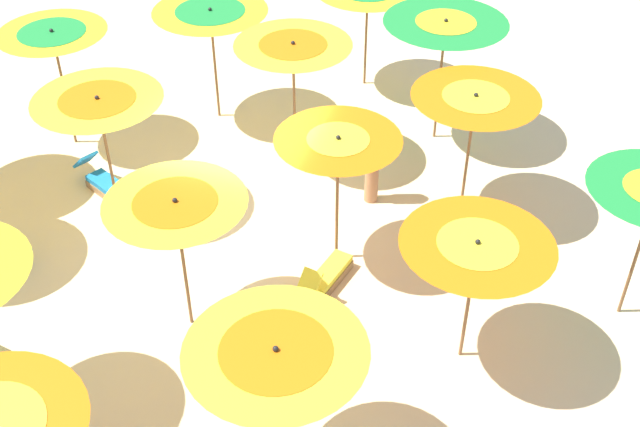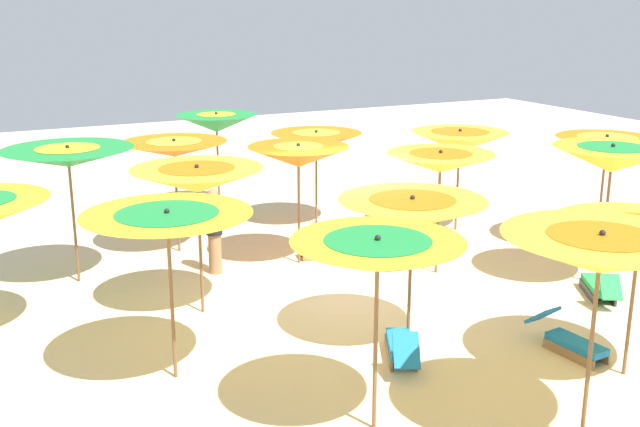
{
  "view_description": "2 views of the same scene",
  "coord_description": "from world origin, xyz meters",
  "px_view_note": "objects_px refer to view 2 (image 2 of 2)",
  "views": [
    {
      "loc": [
        4.4,
        -9.53,
        8.87
      ],
      "look_at": [
        1.64,
        -0.79,
        1.56
      ],
      "focal_mm": 45.74,
      "sensor_mm": 36.0,
      "label": 1
    },
    {
      "loc": [
        -11.23,
        5.95,
        4.91
      ],
      "look_at": [
        0.5,
        0.19,
        1.28
      ],
      "focal_mm": 43.1,
      "sensor_mm": 36.0,
      "label": 2
    }
  ],
  "objects_px": {
    "beach_umbrella_5": "(298,156)",
    "beach_umbrella_10": "(412,213)",
    "beach_umbrella_11": "(377,255)",
    "beachgoer_0": "(214,230)",
    "beach_umbrella_15": "(600,254)",
    "lounger_0": "(600,287)",
    "beach_umbrella_8": "(460,141)",
    "beach_umbrella_9": "(440,162)",
    "beach_umbrella_6": "(197,180)",
    "beach_umbrella_7": "(168,225)",
    "lounger_3": "(570,340)",
    "lounger_2": "(402,347)",
    "beach_umbrella_0": "(216,123)",
    "beach_umbrella_14": "(640,236)",
    "beach_umbrella_4": "(316,140)",
    "beach_umbrella_2": "(68,157)",
    "beach_umbrella_1": "(174,149)",
    "beach_umbrella_13": "(612,159)",
    "beach_umbrella_12": "(606,145)"
  },
  "relations": [
    {
      "from": "beach_umbrella_15",
      "to": "lounger_0",
      "type": "xyz_separation_m",
      "value": [
        3.2,
        -3.52,
        -2.08
      ]
    },
    {
      "from": "beach_umbrella_1",
      "to": "beach_umbrella_14",
      "type": "distance_m",
      "value": 8.81
    },
    {
      "from": "beach_umbrella_2",
      "to": "beach_umbrella_10",
      "type": "bearing_deg",
      "value": -140.87
    },
    {
      "from": "beach_umbrella_15",
      "to": "lounger_3",
      "type": "relative_size",
      "value": 1.9
    },
    {
      "from": "beach_umbrella_1",
      "to": "beach_umbrella_13",
      "type": "height_order",
      "value": "beach_umbrella_13"
    },
    {
      "from": "beach_umbrella_6",
      "to": "beach_umbrella_15",
      "type": "xyz_separation_m",
      "value": [
        -5.61,
        -2.75,
        0.06
      ]
    },
    {
      "from": "beach_umbrella_0",
      "to": "beach_umbrella_5",
      "type": "relative_size",
      "value": 1.01
    },
    {
      "from": "beach_umbrella_5",
      "to": "beach_umbrella_10",
      "type": "bearing_deg",
      "value": 178.96
    },
    {
      "from": "beach_umbrella_0",
      "to": "lounger_2",
      "type": "relative_size",
      "value": 1.74
    },
    {
      "from": "lounger_0",
      "to": "beach_umbrella_8",
      "type": "bearing_deg",
      "value": 26.82
    },
    {
      "from": "beach_umbrella_7",
      "to": "lounger_3",
      "type": "bearing_deg",
      "value": -108.62
    },
    {
      "from": "beach_umbrella_10",
      "to": "beach_umbrella_13",
      "type": "distance_m",
      "value": 4.47
    },
    {
      "from": "beach_umbrella_1",
      "to": "beach_umbrella_6",
      "type": "relative_size",
      "value": 0.94
    },
    {
      "from": "beach_umbrella_7",
      "to": "beach_umbrella_15",
      "type": "relative_size",
      "value": 0.93
    },
    {
      "from": "beach_umbrella_0",
      "to": "beach_umbrella_15",
      "type": "height_order",
      "value": "beach_umbrella_15"
    },
    {
      "from": "beach_umbrella_11",
      "to": "beach_umbrella_12",
      "type": "height_order",
      "value": "beach_umbrella_11"
    },
    {
      "from": "beach_umbrella_2",
      "to": "beach_umbrella_15",
      "type": "relative_size",
      "value": 0.99
    },
    {
      "from": "beach_umbrella_7",
      "to": "beach_umbrella_10",
      "type": "xyz_separation_m",
      "value": [
        -0.48,
        -3.39,
        -0.13
      ]
    },
    {
      "from": "lounger_2",
      "to": "lounger_3",
      "type": "relative_size",
      "value": 1.02
    },
    {
      "from": "beach_umbrella_5",
      "to": "beach_umbrella_12",
      "type": "distance_m",
      "value": 6.2
    },
    {
      "from": "beach_umbrella_5",
      "to": "beach_umbrella_9",
      "type": "xyz_separation_m",
      "value": [
        -1.63,
        -2.07,
        -0.0
      ]
    },
    {
      "from": "beach_umbrella_5",
      "to": "beach_umbrella_6",
      "type": "bearing_deg",
      "value": 122.27
    },
    {
      "from": "beach_umbrella_14",
      "to": "beachgoer_0",
      "type": "relative_size",
      "value": 1.37
    },
    {
      "from": "beach_umbrella_5",
      "to": "beach_umbrella_7",
      "type": "bearing_deg",
      "value": 135.68
    },
    {
      "from": "beach_umbrella_7",
      "to": "beach_umbrella_14",
      "type": "relative_size",
      "value": 1.06
    },
    {
      "from": "beach_umbrella_0",
      "to": "beach_umbrella_2",
      "type": "relative_size",
      "value": 0.95
    },
    {
      "from": "beach_umbrella_0",
      "to": "beach_umbrella_15",
      "type": "bearing_deg",
      "value": -177.96
    },
    {
      "from": "beach_umbrella_8",
      "to": "beach_umbrella_2",
      "type": "bearing_deg",
      "value": 87.74
    },
    {
      "from": "lounger_2",
      "to": "lounger_3",
      "type": "height_order",
      "value": "lounger_2"
    },
    {
      "from": "beach_umbrella_0",
      "to": "beach_umbrella_14",
      "type": "height_order",
      "value": "beach_umbrella_0"
    },
    {
      "from": "lounger_0",
      "to": "beach_umbrella_14",
      "type": "bearing_deg",
      "value": 170.68
    },
    {
      "from": "beach_umbrella_4",
      "to": "lounger_3",
      "type": "bearing_deg",
      "value": -177.35
    },
    {
      "from": "beach_umbrella_2",
      "to": "beach_umbrella_6",
      "type": "distance_m",
      "value": 2.84
    },
    {
      "from": "beach_umbrella_8",
      "to": "beach_umbrella_11",
      "type": "xyz_separation_m",
      "value": [
        -6.35,
        5.77,
        0.17
      ]
    },
    {
      "from": "lounger_0",
      "to": "beach_umbrella_9",
      "type": "bearing_deg",
      "value": 67.15
    },
    {
      "from": "beach_umbrella_6",
      "to": "beach_umbrella_13",
      "type": "bearing_deg",
      "value": -105.74
    },
    {
      "from": "beach_umbrella_6",
      "to": "beach_umbrella_9",
      "type": "distance_m",
      "value": 4.51
    },
    {
      "from": "beach_umbrella_13",
      "to": "beach_umbrella_14",
      "type": "bearing_deg",
      "value": 139.65
    },
    {
      "from": "beachgoer_0",
      "to": "beach_umbrella_4",
      "type": "bearing_deg",
      "value": 56.21
    },
    {
      "from": "beach_umbrella_9",
      "to": "beach_umbrella_15",
      "type": "height_order",
      "value": "beach_umbrella_15"
    },
    {
      "from": "beach_umbrella_4",
      "to": "lounger_0",
      "type": "distance_m",
      "value": 6.89
    },
    {
      "from": "beach_umbrella_11",
      "to": "beachgoer_0",
      "type": "height_order",
      "value": "beach_umbrella_11"
    },
    {
      "from": "beach_umbrella_8",
      "to": "beach_umbrella_12",
      "type": "distance_m",
      "value": 2.98
    },
    {
      "from": "beach_umbrella_15",
      "to": "lounger_3",
      "type": "distance_m",
      "value": 3.15
    },
    {
      "from": "beach_umbrella_10",
      "to": "beach_umbrella_15",
      "type": "height_order",
      "value": "beach_umbrella_15"
    },
    {
      "from": "beach_umbrella_12",
      "to": "lounger_3",
      "type": "xyz_separation_m",
      "value": [
        -3.52,
        4.09,
        -1.92
      ]
    },
    {
      "from": "beachgoer_0",
      "to": "lounger_3",
      "type": "bearing_deg",
      "value": -35.77
    },
    {
      "from": "beach_umbrella_9",
      "to": "beach_umbrella_11",
      "type": "height_order",
      "value": "beach_umbrella_11"
    },
    {
      "from": "beach_umbrella_14",
      "to": "beach_umbrella_0",
      "type": "bearing_deg",
      "value": 11.43
    },
    {
      "from": "beach_umbrella_8",
      "to": "beach_umbrella_9",
      "type": "bearing_deg",
      "value": 137.01
    }
  ]
}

